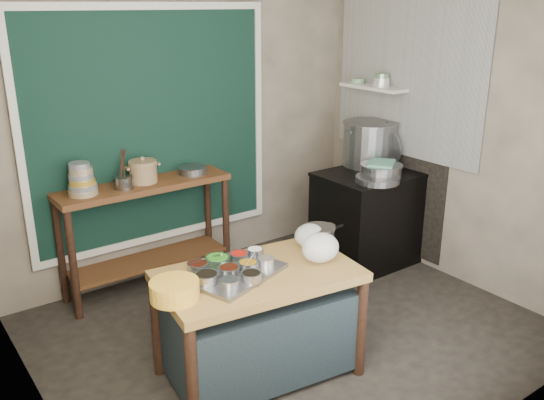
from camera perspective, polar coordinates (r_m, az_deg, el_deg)
floor at (r=4.49m, az=1.82°, el=-12.84°), size 3.50×3.00×0.02m
back_wall at (r=5.17m, az=-8.43°, el=8.15°), size 3.50×0.02×2.80m
left_wall at (r=3.20m, az=-23.62°, el=-0.03°), size 0.02×3.00×2.80m
right_wall at (r=5.18m, az=17.69°, el=7.48°), size 0.02×3.00×2.80m
curtain_panel at (r=5.00m, az=-11.75°, el=6.99°), size 2.10×0.02×1.90m
curtain_frame at (r=4.99m, az=-11.70°, el=6.97°), size 2.22×0.03×2.02m
tile_panel at (r=5.44m, az=13.28°, el=13.17°), size 0.02×1.70×1.70m
soot_patch at (r=5.73m, az=11.70°, el=1.79°), size 0.01×1.30×1.30m
wall_shelf at (r=5.59m, az=10.01°, el=10.95°), size 0.22×0.70×0.03m
prep_table at (r=3.83m, az=-1.32°, el=-12.18°), size 1.34×0.88×0.75m
back_counter at (r=5.01m, az=-12.24°, el=-3.52°), size 1.45×0.40×0.95m
stove_block at (r=5.48m, az=9.51°, el=-1.90°), size 0.90×0.68×0.85m
stove_top at (r=5.34m, az=9.77°, el=2.51°), size 0.92×0.69×0.03m
condiment_tray at (r=3.61m, az=-3.80°, el=-7.24°), size 0.69×0.58×0.03m
condiment_bowls at (r=3.59m, az=-4.24°, el=-6.65°), size 0.57×0.43×0.06m
yellow_basin at (r=3.36m, az=-9.63°, el=-8.80°), size 0.31×0.31×0.11m
saucepan at (r=4.04m, az=4.68°, el=-3.50°), size 0.25×0.25×0.13m
plastic_bag_a at (r=3.76m, az=4.82°, el=-4.74°), size 0.29×0.27×0.19m
plastic_bag_b at (r=3.99m, az=3.70°, el=-3.52°), size 0.24×0.22×0.16m
bowl_stack at (r=4.65m, az=-18.32°, el=1.84°), size 0.23×0.23×0.25m
utensil_cup at (r=4.73m, az=-14.47°, el=1.69°), size 0.21×0.21×0.10m
ceramic_crock at (r=4.84m, az=-12.64°, el=2.66°), size 0.25×0.25×0.16m
wide_bowl at (r=5.03m, az=-7.85°, el=2.94°), size 0.31×0.31×0.06m
stock_pot at (r=5.55m, az=9.63°, el=5.52°), size 0.56×0.56×0.42m
pot_lid at (r=5.53m, az=11.04°, el=5.40°), size 0.12×0.43×0.42m
steamer at (r=5.19m, az=10.77°, el=2.84°), size 0.47×0.47×0.12m
green_cloth at (r=5.17m, az=10.82°, el=3.61°), size 0.35×0.33×0.02m
shallow_pan at (r=5.06m, az=10.41°, el=2.03°), size 0.41×0.41×0.05m
shelf_bowl_stack at (r=5.51m, az=10.87°, el=11.54°), size 0.15×0.15×0.12m
shelf_bowl_green at (r=5.73m, az=8.51°, el=11.60°), size 0.14×0.14×0.05m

